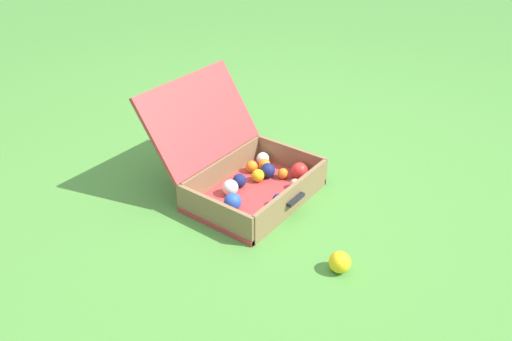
% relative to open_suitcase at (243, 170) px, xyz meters
% --- Properties ---
extents(ground_plane, '(16.00, 16.00, 0.00)m').
position_rel_open_suitcase_xyz_m(ground_plane, '(-0.01, -0.07, -0.11)').
color(ground_plane, '#4C8C38').
extents(open_suitcase, '(0.58, 0.65, 0.48)m').
position_rel_open_suitcase_xyz_m(open_suitcase, '(0.00, 0.00, 0.00)').
color(open_suitcase, '#B23838').
rests_on(open_suitcase, ground).
extents(stray_ball_on_grass, '(0.08, 0.08, 0.08)m').
position_rel_open_suitcase_xyz_m(stray_ball_on_grass, '(-0.21, -0.61, -0.07)').
color(stray_ball_on_grass, yellow).
rests_on(stray_ball_on_grass, ground).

